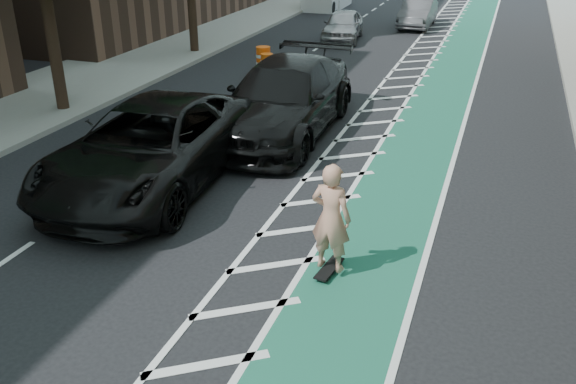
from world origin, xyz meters
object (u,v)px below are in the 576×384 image
at_px(skateboarder, 331,218).
at_px(suv_near, 152,146).
at_px(suv_far, 284,99).
at_px(barrel_a, 94,163).

xyz_separation_m(skateboarder, suv_near, (-4.86, 2.31, -0.16)).
bearing_deg(skateboarder, suv_near, -17.28).
distance_m(skateboarder, suv_near, 5.39).
distance_m(skateboarder, suv_far, 7.38).
bearing_deg(skateboarder, barrel_a, -9.36).
relative_size(suv_near, suv_far, 0.99).
relative_size(skateboarder, suv_far, 0.29).
height_order(skateboarder, suv_near, skateboarder).
height_order(skateboarder, suv_far, skateboarder).
xyz_separation_m(suv_near, suv_far, (1.61, 4.31, 0.05)).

